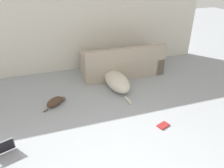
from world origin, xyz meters
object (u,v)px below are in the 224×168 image
at_px(dog, 116,81).
at_px(book_red, 163,125).
at_px(cat, 55,102).
at_px(couch, 122,64).
at_px(laptop_open, 5,152).

xyz_separation_m(dog, book_red, (0.32, -1.50, -0.15)).
bearing_deg(dog, cat, 100.01).
height_order(dog, cat, dog).
height_order(couch, dog, couch).
bearing_deg(cat, couch, -6.37).
distance_m(couch, dog, 0.71).
bearing_deg(laptop_open, cat, 34.46).
xyz_separation_m(couch, dog, (-0.36, -0.60, -0.10)).
distance_m(dog, cat, 1.38).
bearing_deg(couch, book_red, 89.73).
bearing_deg(cat, book_red, -70.55).
height_order(dog, book_red, dog).
bearing_deg(cat, dog, -21.59).
bearing_deg(book_red, cat, 144.36).
height_order(couch, cat, couch).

